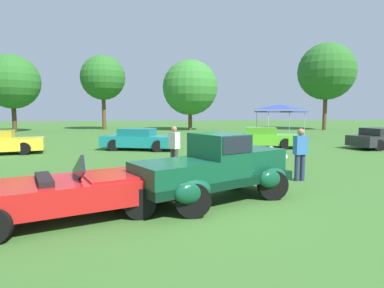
% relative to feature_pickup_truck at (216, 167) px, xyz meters
% --- Properties ---
extents(ground_plane, '(120.00, 120.00, 0.00)m').
position_rel_feature_pickup_truck_xyz_m(ground_plane, '(-0.25, -0.23, -0.86)').
color(ground_plane, '#386628').
extents(feature_pickup_truck, '(4.33, 3.25, 1.70)m').
position_rel_feature_pickup_truck_xyz_m(feature_pickup_truck, '(0.00, 0.00, 0.00)').
color(feature_pickup_truck, black).
rests_on(feature_pickup_truck, ground_plane).
extents(neighbor_convertible, '(4.68, 3.23, 1.40)m').
position_rel_feature_pickup_truck_xyz_m(neighbor_convertible, '(-3.26, -0.94, -0.28)').
color(neighbor_convertible, red).
rests_on(neighbor_convertible, ground_plane).
extents(show_car_teal, '(4.55, 2.86, 1.22)m').
position_rel_feature_pickup_truck_xyz_m(show_car_teal, '(-2.41, 10.85, -0.26)').
color(show_car_teal, teal).
rests_on(show_car_teal, ground_plane).
extents(show_car_lime, '(4.35, 2.70, 1.22)m').
position_rel_feature_pickup_truck_xyz_m(show_car_lime, '(4.93, 11.18, -0.26)').
color(show_car_lime, '#60C62D').
rests_on(show_car_lime, ground_plane).
extents(show_car_charcoal, '(4.13, 2.65, 1.22)m').
position_rel_feature_pickup_truck_xyz_m(show_car_charcoal, '(11.65, 9.86, -0.26)').
color(show_car_charcoal, '#28282D').
rests_on(show_car_charcoal, ground_plane).
extents(spectator_between_cars, '(0.43, 0.47, 1.69)m').
position_rel_feature_pickup_truck_xyz_m(spectator_between_cars, '(-0.82, 4.03, 0.05)').
color(spectator_between_cars, '#383838').
rests_on(spectator_between_cars, ground_plane).
extents(spectator_by_row, '(0.43, 0.30, 1.69)m').
position_rel_feature_pickup_truck_xyz_m(spectator_by_row, '(3.11, 2.02, 0.05)').
color(spectator_by_row, '#283351').
rests_on(spectator_by_row, ground_plane).
extents(canopy_tent_left_field, '(3.35, 3.35, 2.71)m').
position_rel_feature_pickup_truck_xyz_m(canopy_tent_left_field, '(8.90, 18.75, 1.56)').
color(canopy_tent_left_field, '#B7B7BC').
rests_on(canopy_tent_left_field, ground_plane).
extents(treeline_far_left, '(5.39, 5.39, 7.75)m').
position_rel_feature_pickup_truck_xyz_m(treeline_far_left, '(-15.73, 27.21, 4.17)').
color(treeline_far_left, '#47331E').
rests_on(treeline_far_left, ground_plane).
extents(treeline_mid_left, '(5.00, 5.00, 8.36)m').
position_rel_feature_pickup_truck_xyz_m(treeline_mid_left, '(-7.33, 30.61, 4.98)').
color(treeline_mid_left, brown).
rests_on(treeline_mid_left, ground_plane).
extents(treeline_center, '(6.05, 6.05, 7.72)m').
position_rel_feature_pickup_truck_xyz_m(treeline_center, '(2.36, 28.51, 3.82)').
color(treeline_center, brown).
rests_on(treeline_center, ground_plane).
extents(treeline_mid_right, '(6.22, 6.22, 9.56)m').
position_rel_feature_pickup_truck_xyz_m(treeline_mid_right, '(17.34, 27.00, 5.57)').
color(treeline_mid_right, brown).
rests_on(treeline_mid_right, ground_plane).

